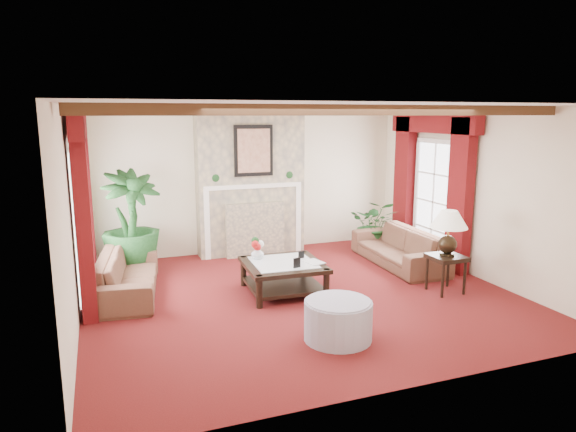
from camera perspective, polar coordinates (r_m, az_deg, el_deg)
name	(u,v)px	position (r m, az deg, el deg)	size (l,w,h in m)	color
floor	(301,296)	(7.56, 1.44, -8.83)	(6.00, 6.00, 0.00)	#4A0D0E
ceiling	(302,106)	(7.10, 1.55, 12.09)	(6.00, 6.00, 0.00)	white
back_wall	(248,181)	(9.79, -4.50, 3.90)	(6.00, 0.02, 2.70)	beige
left_wall	(71,219)	(6.72, -23.01, -0.34)	(0.02, 5.50, 2.70)	beige
right_wall	(475,193)	(8.76, 20.05, 2.40)	(0.02, 5.50, 2.70)	beige
ceiling_beams	(302,111)	(7.10, 1.55, 11.61)	(6.00, 3.00, 0.12)	#3E2713
fireplace	(250,108)	(9.51, -4.29, 11.85)	(2.00, 0.52, 2.70)	tan
french_door_left	(71,149)	(7.61, -22.93, 6.87)	(0.10, 1.10, 2.16)	white
french_door_right	(438,141)	(9.45, 16.30, 7.98)	(0.10, 1.10, 2.16)	white
curtains_left	(78,118)	(7.59, -22.34, 10.08)	(0.20, 2.40, 2.55)	#540B0C
curtains_right	(434,117)	(9.37, 15.89, 10.55)	(0.20, 2.40, 2.55)	#540B0C
sofa_left	(127,268)	(7.85, -17.43, -5.55)	(0.86, 2.08, 0.79)	#330E17
sofa_right	(399,241)	(9.17, 12.23, -2.78)	(0.70, 2.14, 0.83)	#330E17
potted_palm	(132,245)	(8.86, -16.92, -3.06)	(1.50, 1.94, 0.96)	black
small_plant	(374,230)	(10.11, 9.55, -1.55)	(1.28, 1.31, 0.77)	black
coffee_table	(283,278)	(7.61, -0.54, -6.87)	(1.12, 1.12, 0.46)	black
side_table	(446,274)	(7.97, 17.11, -6.14)	(0.48, 0.48, 0.56)	black
ottoman	(338,320)	(6.13, 5.57, -11.48)	(0.80, 0.80, 0.46)	#9492A5
table_lamp	(448,232)	(7.81, 17.37, -1.76)	(0.54, 0.54, 0.69)	black
flower_vase	(257,253)	(7.71, -3.42, -4.13)	(0.24, 0.25, 0.19)	silver
book	(308,254)	(7.42, 2.22, -4.27)	(0.22, 0.08, 0.31)	black
photo_frame_a	(297,263)	(7.25, 0.99, -5.25)	(0.11, 0.02, 0.15)	black
photo_frame_b	(301,255)	(7.72, 1.48, -4.35)	(0.09, 0.02, 0.12)	black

